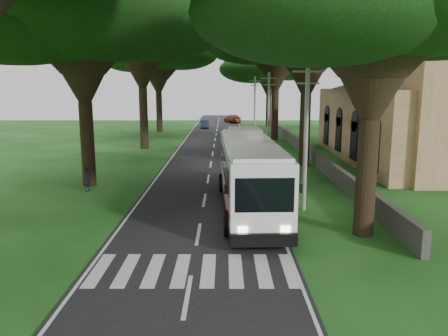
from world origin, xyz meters
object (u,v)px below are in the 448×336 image
(distant_car_b, at_px, (204,124))
(pedestrian, at_px, (87,178))
(pole_mid, at_px, (269,112))
(coach_bus, at_px, (249,172))
(pole_near, at_px, (306,134))
(pole_far, at_px, (255,104))
(distant_car_c, at_px, (233,119))
(church, at_px, (415,106))

(distant_car_b, height_order, pedestrian, pedestrian)
(pole_mid, xyz_separation_m, distant_car_b, (-7.57, 27.55, -3.53))
(pole_mid, height_order, pedestrian, pole_mid)
(coach_bus, bearing_deg, pole_near, -6.27)
(pole_far, bearing_deg, pedestrian, -110.12)
(distant_car_c, distance_m, pedestrian, 54.77)
(distant_car_b, xyz_separation_m, pedestrian, (-5.51, -43.28, 0.20))
(distant_car_b, height_order, distant_car_c, distant_car_c)
(church, bearing_deg, pole_far, 116.82)
(church, height_order, pole_near, church)
(church, bearing_deg, pole_near, -128.50)
(pole_mid, xyz_separation_m, pedestrian, (-13.09, -15.73, -3.33))
(church, height_order, distant_car_b, church)
(pole_far, bearing_deg, pole_near, -90.00)
(pole_near, distance_m, distant_car_c, 58.24)
(coach_bus, bearing_deg, pedestrian, 156.01)
(pole_near, bearing_deg, pole_far, 90.00)
(church, height_order, pedestrian, church)
(pole_near, bearing_deg, distant_car_c, 92.80)
(distant_car_c, bearing_deg, pole_near, 74.21)
(pole_far, xyz_separation_m, pedestrian, (-13.09, -35.73, -3.33))
(pole_near, xyz_separation_m, distant_car_b, (-7.57, 47.55, -3.53))
(coach_bus, bearing_deg, distant_car_b, 93.39)
(coach_bus, height_order, distant_car_c, coach_bus)
(distant_car_c, bearing_deg, pole_mid, 75.68)
(distant_car_c, bearing_deg, coach_bus, 71.29)
(coach_bus, distance_m, pedestrian, 10.97)
(church, xyz_separation_m, pedestrian, (-25.45, -11.28, -4.06))
(pole_near, bearing_deg, pole_mid, 90.00)
(pole_mid, bearing_deg, pedestrian, -129.76)
(pedestrian, bearing_deg, pole_far, -8.65)
(distant_car_c, bearing_deg, distant_car_b, 47.18)
(church, distance_m, distant_car_b, 37.95)
(pole_far, height_order, pedestrian, pole_far)
(church, bearing_deg, pedestrian, -156.10)
(pole_mid, distance_m, coach_bus, 20.12)
(church, bearing_deg, distant_car_b, 121.92)
(church, height_order, distant_car_c, church)
(coach_bus, xyz_separation_m, distant_car_b, (-4.61, 47.34, -1.40))
(pole_near, height_order, coach_bus, pole_near)
(church, xyz_separation_m, pole_far, (-12.36, 24.45, -0.73))
(pole_far, relative_size, distant_car_b, 2.11)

